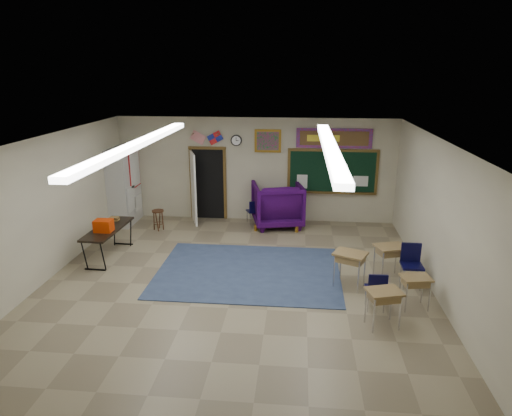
# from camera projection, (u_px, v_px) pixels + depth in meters

# --- Properties ---
(floor) EXTENTS (9.00, 9.00, 0.00)m
(floor) POSITION_uv_depth(u_px,v_px,m) (234.00, 288.00, 9.34)
(floor) COLOR #84785B
(floor) RESTS_ON ground
(back_wall) EXTENTS (8.00, 0.04, 3.00)m
(back_wall) POSITION_uv_depth(u_px,v_px,m) (256.00, 170.00, 13.19)
(back_wall) COLOR #BEB89A
(back_wall) RESTS_ON floor
(front_wall) EXTENTS (8.00, 0.04, 3.00)m
(front_wall) POSITION_uv_depth(u_px,v_px,m) (170.00, 358.00, 4.62)
(front_wall) COLOR #BEB89A
(front_wall) RESTS_ON floor
(left_wall) EXTENTS (0.04, 9.00, 3.00)m
(left_wall) POSITION_uv_depth(u_px,v_px,m) (39.00, 213.00, 9.27)
(left_wall) COLOR #BEB89A
(left_wall) RESTS_ON floor
(right_wall) EXTENTS (0.04, 9.00, 3.00)m
(right_wall) POSITION_uv_depth(u_px,v_px,m) (445.00, 225.00, 8.54)
(right_wall) COLOR #BEB89A
(right_wall) RESTS_ON floor
(ceiling) EXTENTS (8.00, 9.00, 0.04)m
(ceiling) POSITION_uv_depth(u_px,v_px,m) (232.00, 142.00, 8.46)
(ceiling) COLOR silver
(ceiling) RESTS_ON back_wall
(area_rug) EXTENTS (4.00, 3.00, 0.02)m
(area_rug) POSITION_uv_depth(u_px,v_px,m) (248.00, 271.00, 10.08)
(area_rug) COLOR #354565
(area_rug) RESTS_ON floor
(fluorescent_strips) EXTENTS (3.86, 6.00, 0.10)m
(fluorescent_strips) POSITION_uv_depth(u_px,v_px,m) (232.00, 145.00, 8.48)
(fluorescent_strips) COLOR white
(fluorescent_strips) RESTS_ON ceiling
(doorway) EXTENTS (1.10, 0.89, 2.16)m
(doorway) POSITION_uv_depth(u_px,v_px,m) (204.00, 185.00, 13.31)
(doorway) COLOR black
(doorway) RESTS_ON back_wall
(chalkboard) EXTENTS (2.55, 0.14, 1.30)m
(chalkboard) POSITION_uv_depth(u_px,v_px,m) (332.00, 173.00, 12.96)
(chalkboard) COLOR brown
(chalkboard) RESTS_ON back_wall
(bulletin_board) EXTENTS (2.10, 0.05, 0.55)m
(bulletin_board) POSITION_uv_depth(u_px,v_px,m) (334.00, 138.00, 12.67)
(bulletin_board) COLOR red
(bulletin_board) RESTS_ON back_wall
(framed_art_print) EXTENTS (0.75, 0.05, 0.65)m
(framed_art_print) POSITION_uv_depth(u_px,v_px,m) (268.00, 141.00, 12.87)
(framed_art_print) COLOR olive
(framed_art_print) RESTS_ON back_wall
(wall_clock) EXTENTS (0.32, 0.05, 0.32)m
(wall_clock) POSITION_uv_depth(u_px,v_px,m) (236.00, 140.00, 12.96)
(wall_clock) COLOR black
(wall_clock) RESTS_ON back_wall
(wall_flags) EXTENTS (1.16, 0.06, 0.70)m
(wall_flags) POSITION_uv_depth(u_px,v_px,m) (206.00, 136.00, 12.97)
(wall_flags) COLOR red
(wall_flags) RESTS_ON back_wall
(storage_cabinet) EXTENTS (0.59, 1.25, 2.20)m
(storage_cabinet) POSITION_uv_depth(u_px,v_px,m) (124.00, 186.00, 13.03)
(storage_cabinet) COLOR #AAA9A5
(storage_cabinet) RESTS_ON floor
(wingback_armchair) EXTENTS (1.60, 1.63, 1.25)m
(wingback_armchair) POSITION_uv_depth(u_px,v_px,m) (277.00, 204.00, 12.91)
(wingback_armchair) COLOR #26053A
(wingback_armchair) RESTS_ON floor
(student_chair_reading) EXTENTS (0.47, 0.47, 0.70)m
(student_chair_reading) POSITION_uv_depth(u_px,v_px,m) (253.00, 212.00, 13.18)
(student_chair_reading) COLOR black
(student_chair_reading) RESTS_ON floor
(student_chair_desk_a) EXTENTS (0.39, 0.39, 0.77)m
(student_chair_desk_a) POSITION_uv_depth(u_px,v_px,m) (376.00, 290.00, 8.43)
(student_chair_desk_a) COLOR black
(student_chair_desk_a) RESTS_ON floor
(student_chair_desk_b) EXTENTS (0.45, 0.45, 0.89)m
(student_chair_desk_b) POSITION_uv_depth(u_px,v_px,m) (412.00, 267.00, 9.28)
(student_chair_desk_b) COLOR black
(student_chair_desk_b) RESTS_ON floor
(student_desk_front_left) EXTENTS (0.77, 0.69, 0.75)m
(student_desk_front_left) POSITION_uv_depth(u_px,v_px,m) (349.00, 268.00, 9.28)
(student_desk_front_left) COLOR olive
(student_desk_front_left) RESTS_ON floor
(student_desk_front_right) EXTENTS (0.73, 0.63, 0.74)m
(student_desk_front_right) POSITION_uv_depth(u_px,v_px,m) (390.00, 260.00, 9.67)
(student_desk_front_right) COLOR olive
(student_desk_front_right) RESTS_ON floor
(student_desk_back_left) EXTENTS (0.67, 0.57, 0.69)m
(student_desk_back_left) POSITION_uv_depth(u_px,v_px,m) (383.00, 307.00, 7.84)
(student_desk_back_left) COLOR olive
(student_desk_back_left) RESTS_ON floor
(student_desk_back_right) EXTENTS (0.59, 0.48, 0.63)m
(student_desk_back_right) POSITION_uv_depth(u_px,v_px,m) (415.00, 291.00, 8.47)
(student_desk_back_right) COLOR olive
(student_desk_back_right) RESTS_ON floor
(folding_table) EXTENTS (0.65, 1.78, 1.00)m
(folding_table) POSITION_uv_depth(u_px,v_px,m) (109.00, 241.00, 10.78)
(folding_table) COLOR black
(folding_table) RESTS_ON floor
(wooden_stool) EXTENTS (0.32, 0.32, 0.57)m
(wooden_stool) POSITION_uv_depth(u_px,v_px,m) (158.00, 220.00, 12.63)
(wooden_stool) COLOR #442414
(wooden_stool) RESTS_ON floor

